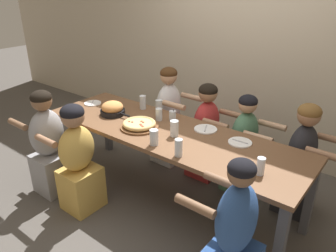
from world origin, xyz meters
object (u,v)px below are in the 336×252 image
Objects in this scene: drinking_glass_b at (261,167)px; drinking_glass_g at (179,148)px; empty_plate_a at (93,103)px; diner_far_midleft at (169,120)px; diner_far_center at (206,135)px; cocktail_glass_blue at (173,116)px; diner_far_midright at (244,148)px; skillet_bowl at (113,109)px; drinking_glass_e at (143,103)px; diner_near_left at (49,147)px; empty_plate_b at (206,129)px; diner_near_right at (234,240)px; drinking_glass_a at (159,114)px; drinking_glass_c at (154,138)px; diner_near_midleft at (78,162)px; drinking_glass_d at (174,129)px; empty_plate_c at (240,142)px; pizza_board_main at (139,125)px; drinking_glass_f at (159,106)px; diner_far_right at (300,164)px.

drinking_glass_g is (-0.63, -0.15, 0.01)m from drinking_glass_b.
diner_far_midleft is (0.65, 0.58, -0.23)m from empty_plate_a.
diner_far_midleft reaches higher than diner_far_center.
cocktail_glass_blue is 0.74m from drinking_glass_g.
diner_far_midleft is at bearing -90.00° from diner_far_midright.
empty_plate_a is (-0.42, 0.08, -0.05)m from skillet_bowl.
diner_near_left reaches higher than drinking_glass_e.
diner_near_right reaches higher than empty_plate_b.
drinking_glass_c reaches higher than drinking_glass_a.
empty_plate_a is 0.90m from drinking_glass_a.
diner_far_midright reaches higher than empty_plate_b.
diner_near_midleft is (-0.65, -0.33, -0.32)m from drinking_glass_c.
drinking_glass_d is at bearing 58.18° from diner_near_right.
skillet_bowl is at bearing -159.07° from drinking_glass_a.
skillet_bowl is at bearing -170.44° from empty_plate_c.
diner_far_midleft is (-0.25, 0.48, -0.28)m from drinking_glass_a.
drinking_glass_c is 0.86m from drinking_glass_e.
drinking_glass_d is at bearing -29.62° from drinking_glass_a.
empty_plate_b is at bearing 33.67° from pizza_board_main.
drinking_glass_e is at bearing 158.55° from drinking_glass_a.
diner_near_midleft is at bearing 90.00° from diner_near_right.
skillet_bowl is 1.38m from empty_plate_c.
drinking_glass_g is at bearing -77.78° from diner_near_left.
diner_near_right is at bearing -19.08° from drinking_glass_c.
drinking_glass_b is at bearing -7.97° from drinking_glass_d.
pizza_board_main is at bearing -45.87° from diner_far_midright.
diner_near_right reaches higher than diner_near_left.
drinking_glass_g is at bearing 18.42° from diner_far_center.
drinking_glass_f is at bearing 138.96° from drinking_glass_g.
empty_plate_b is at bearing -2.79° from drinking_glass_e.
skillet_bowl is 0.35× the size of diner_near_midleft.
drinking_glass_g is at bearing -71.98° from diner_near_midleft.
diner_far_right is at bearing 90.00° from diner_far_center.
drinking_glass_b is 0.12× the size of diner_far_right.
pizza_board_main is 2.51× the size of drinking_glass_d.
diner_near_left is (-0.79, -0.51, -0.28)m from pizza_board_main.
empty_plate_b is 0.20× the size of diner_far_center.
drinking_glass_f is (-1.02, 0.13, 0.06)m from empty_plate_c.
diner_far_center is at bearing -90.00° from diner_far_midright.
diner_near_right is (0.96, -0.33, -0.32)m from drinking_glass_c.
diner_near_left is (-0.92, -0.86, -0.29)m from cocktail_glass_blue.
diner_near_right is 0.95× the size of diner_far_midleft.
diner_far_center is at bearing 65.55° from cocktail_glass_blue.
cocktail_glass_blue is at bearing 129.90° from drinking_glass_d.
drinking_glass_b is (0.72, -0.41, 0.06)m from empty_plate_b.
diner_near_midleft is at bearing -102.22° from drinking_glass_f.
diner_near_left is 1.66m from diner_far_center.
diner_near_right is at bearing -18.58° from skillet_bowl.
diner_far_center is (0.17, 0.38, -0.31)m from cocktail_glass_blue.
diner_near_right is (1.30, -0.51, -0.29)m from pizza_board_main.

